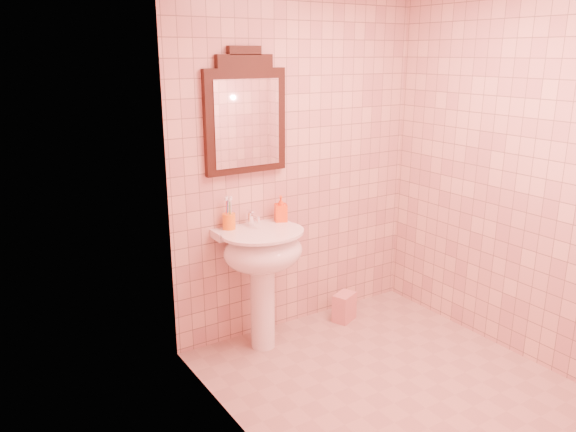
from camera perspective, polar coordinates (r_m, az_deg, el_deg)
floor at (r=3.75m, az=10.69°, el=-16.59°), size 2.20×2.20×0.00m
back_wall at (r=4.09m, az=1.02°, el=5.47°), size 2.00×0.02×2.50m
pedestal_sink at (r=3.84m, az=-2.60°, el=-4.41°), size 0.58×0.58×0.86m
faucet at (r=3.87m, az=-3.66°, el=-0.22°), size 0.04×0.16×0.11m
mirror at (r=3.79m, az=-4.34°, el=10.12°), size 0.59×0.06×0.83m
toothbrush_cup at (r=3.81m, az=-6.01°, el=-0.52°), size 0.09×0.09×0.20m
soap_dispenser at (r=3.96m, az=-0.73°, el=0.74°), size 0.11×0.11×0.19m
towel at (r=4.45m, az=5.74°, el=-9.19°), size 0.21×0.18×0.22m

